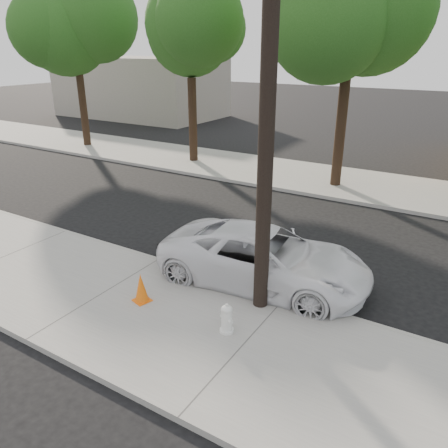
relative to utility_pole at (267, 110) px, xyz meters
The scene contains 12 objects.
ground 6.51m from the utility_pole, 143.13° to the left, with size 120.00×120.00×0.00m, color black.
near_sidewalk 6.07m from the utility_pole, 156.04° to the right, with size 90.00×4.40×0.15m, color gray.
far_sidewalk 12.64m from the utility_pole, 107.82° to the left, with size 90.00×5.00×0.15m, color gray.
curb_near 5.89m from the utility_pole, behind, with size 90.00×0.12×0.16m, color #9E9B93.
building_far 32.82m from the utility_pole, 136.11° to the left, with size 14.00×8.00×5.00m, color gray.
utility_pole is the anchor object (origin of this frame).
tree_a 20.43m from the utility_pole, 148.77° to the left, with size 4.65×4.50×9.00m.
tree_b 14.37m from the utility_pole, 131.18° to the left, with size 4.34×4.20×8.45m.
tree_c 10.66m from the utility_pole, 97.63° to the left, with size 4.96×4.80×9.55m.
police_cruiser 4.13m from the utility_pole, 112.68° to the left, with size 2.54×5.50×1.53m, color white.
fire_hydrant 4.45m from the utility_pole, 95.37° to the right, with size 0.35×0.31×0.65m.
traffic_cone 5.08m from the utility_pole, 151.52° to the right, with size 0.47×0.47×0.73m.
Camera 1 is at (7.53, -10.80, 5.88)m, focal length 35.00 mm.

